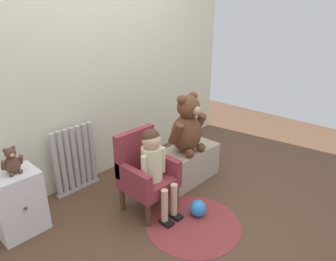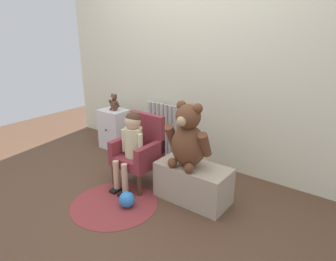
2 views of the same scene
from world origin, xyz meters
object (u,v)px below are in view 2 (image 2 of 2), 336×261
at_px(child_armchair, 140,150).
at_px(floor_rug, 114,204).
at_px(radiator, 162,130).
at_px(low_bench, 193,183).
at_px(small_teddy_bear, 114,103).
at_px(large_teddy_bear, 188,139).
at_px(small_dresser, 115,129).
at_px(toy_ball, 127,200).
at_px(child_figure, 132,139).

distance_m(child_armchair, floor_rug, 0.57).
relative_size(radiator, low_bench, 0.97).
height_order(radiator, small_teddy_bear, small_teddy_bear).
distance_m(large_teddy_bear, small_teddy_bear, 1.47).
xyz_separation_m(radiator, floor_rug, (0.35, -1.12, -0.31)).
bearing_deg(floor_rug, low_bench, 43.95).
relative_size(small_dresser, toy_ball, 3.60).
xyz_separation_m(small_teddy_bear, toy_ball, (1.05, -0.88, -0.52)).
xyz_separation_m(child_figure, small_teddy_bear, (-0.84, 0.58, 0.10)).
distance_m(child_armchair, child_figure, 0.18).
bearing_deg(floor_rug, small_dresser, 135.96).
bearing_deg(child_armchair, low_bench, 3.28).
distance_m(child_armchair, small_teddy_bear, 1.00).
xyz_separation_m(child_armchair, child_figure, (0.00, -0.11, 0.15)).
relative_size(radiator, small_teddy_bear, 3.07).
bearing_deg(low_bench, large_teddy_bear, -148.39).
relative_size(small_dresser, child_figure, 0.67).
bearing_deg(child_armchair, small_teddy_bear, 150.69).
height_order(child_armchair, floor_rug, child_armchair).
height_order(low_bench, toy_ball, low_bench).
xyz_separation_m(radiator, child_armchair, (0.25, -0.67, 0.03)).
height_order(low_bench, large_teddy_bear, large_teddy_bear).
distance_m(large_teddy_bear, floor_rug, 0.87).
height_order(large_teddy_bear, floor_rug, large_teddy_bear).
distance_m(child_figure, low_bench, 0.69).
bearing_deg(radiator, floor_rug, -72.86).
distance_m(low_bench, small_teddy_bear, 1.56).
distance_m(small_teddy_bear, toy_ball, 1.46).
bearing_deg(toy_ball, child_armchair, 116.80).
distance_m(child_armchair, toy_ball, 0.53).
bearing_deg(child_figure, large_teddy_bear, 11.93).
bearing_deg(small_dresser, large_teddy_bear, -18.23).
height_order(radiator, large_teddy_bear, large_teddy_bear).
bearing_deg(radiator, child_figure, -71.95).
bearing_deg(low_bench, child_armchair, -176.72).
xyz_separation_m(child_armchair, small_teddy_bear, (-0.84, 0.47, 0.25)).
bearing_deg(toy_ball, low_bench, 48.69).
distance_m(low_bench, large_teddy_bear, 0.42).
xyz_separation_m(child_armchair, low_bench, (0.59, 0.03, -0.17)).
bearing_deg(floor_rug, small_teddy_bear, 135.31).
bearing_deg(radiator, toy_ball, -66.90).
bearing_deg(toy_ball, radiator, 113.10).
bearing_deg(radiator, low_bench, -36.94).
height_order(child_armchair, large_teddy_bear, large_teddy_bear).
xyz_separation_m(large_teddy_bear, floor_rug, (-0.46, -0.46, -0.58)).
xyz_separation_m(small_teddy_bear, floor_rug, (0.93, -0.92, -0.59)).
xyz_separation_m(small_dresser, large_teddy_bear, (1.41, -0.46, 0.33)).
bearing_deg(large_teddy_bear, child_armchair, -179.29).
bearing_deg(large_teddy_bear, toy_ball, -129.69).
bearing_deg(radiator, small_dresser, -161.75).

